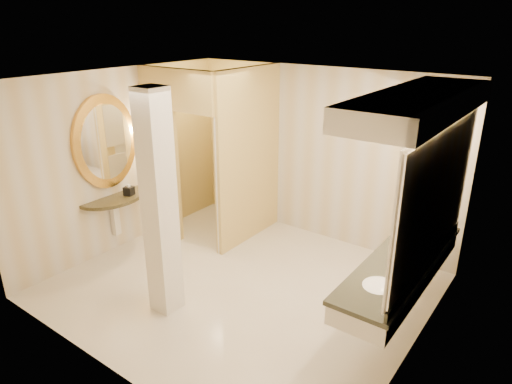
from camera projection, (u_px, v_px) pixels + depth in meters
floor at (241, 286)px, 6.10m from camera, size 4.50×4.50×0.00m
ceiling at (238, 80)px, 5.13m from camera, size 4.50×4.50×0.00m
wall_back at (318, 155)px, 7.12m from camera, size 4.50×0.02×2.70m
wall_front at (102, 256)px, 4.11m from camera, size 4.50×0.02×2.70m
wall_left at (122, 160)px, 6.86m from camera, size 0.02×4.00×2.70m
wall_right at (423, 242)px, 4.37m from camera, size 0.02×4.00×2.70m
toilet_closet at (222, 156)px, 6.95m from camera, size 1.50×1.55×2.70m
wall_sconce at (156, 133)px, 6.87m from camera, size 0.14×0.14×0.42m
vanity at (413, 196)px, 4.72m from camera, size 0.75×2.58×2.09m
console_shelf at (108, 165)px, 6.63m from camera, size 1.05×1.05×1.97m
pillar at (159, 206)px, 5.19m from camera, size 0.30×0.30×2.70m
tissue_box at (129, 191)px, 6.80m from camera, size 0.16×0.16×0.13m
toilet at (236, 199)px, 8.08m from camera, size 0.55×0.76×0.70m
soap_bottle_a at (397, 259)px, 4.88m from camera, size 0.07×0.07×0.13m
soap_bottle_b at (394, 250)px, 5.09m from camera, size 0.10×0.10×0.12m
soap_bottle_c at (400, 256)px, 4.83m from camera, size 0.11×0.11×0.24m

